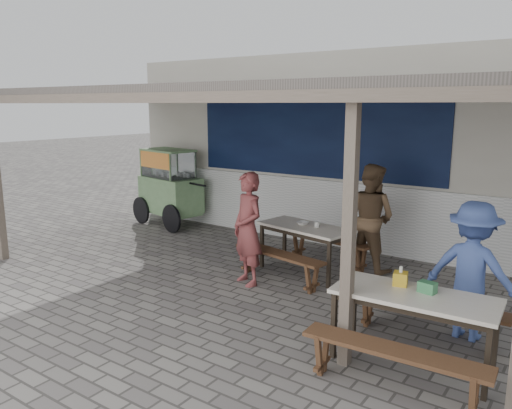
{
  "coord_description": "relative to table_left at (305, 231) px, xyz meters",
  "views": [
    {
      "loc": [
        4.27,
        -5.21,
        2.57
      ],
      "look_at": [
        0.0,
        0.9,
        1.08
      ],
      "focal_mm": 35.0,
      "sensor_mm": 36.0,
      "label": 1
    }
  ],
  "objects": [
    {
      "name": "bench_left_street",
      "position": [
        -0.11,
        -0.59,
        -0.33
      ],
      "size": [
        1.58,
        0.56,
        0.45
      ],
      "rotation": [
        0.0,
        0.0,
        -0.18
      ],
      "color": "brown",
      "rests_on": "ground"
    },
    {
      "name": "bench_right_wall",
      "position": [
        2.23,
        -1.2,
        -0.33
      ],
      "size": [
        1.68,
        0.36,
        0.45
      ],
      "rotation": [
        0.0,
        0.0,
        0.05
      ],
      "color": "brown",
      "rests_on": "ground"
    },
    {
      "name": "patron_street_side",
      "position": [
        -0.45,
        -0.88,
        0.15
      ],
      "size": [
        0.71,
        0.61,
        1.64
      ],
      "primitive_type": "imported",
      "rotation": [
        0.0,
        0.0,
        -0.43
      ],
      "color": "brown",
      "rests_on": "ground"
    },
    {
      "name": "back_wall",
      "position": [
        -0.65,
        2.28,
        1.05
      ],
      "size": [
        9.0,
        1.28,
        3.5
      ],
      "color": "beige",
      "rests_on": "ground"
    },
    {
      "name": "donation_box",
      "position": [
        2.35,
        -1.72,
        0.13
      ],
      "size": [
        0.18,
        0.14,
        0.11
      ],
      "primitive_type": "cube",
      "rotation": [
        0.0,
        0.0,
        -0.19
      ],
      "color": "#39804D",
      "rests_on": "table_right"
    },
    {
      "name": "bench_right_street",
      "position": [
        2.29,
        -2.47,
        -0.33
      ],
      "size": [
        1.68,
        0.36,
        0.45
      ],
      "rotation": [
        0.0,
        0.0,
        0.05
      ],
      "color": "brown",
      "rests_on": "ground"
    },
    {
      "name": "bench_left_wall",
      "position": [
        0.11,
        0.59,
        -0.33
      ],
      "size": [
        1.58,
        0.56,
        0.45
      ],
      "rotation": [
        0.0,
        0.0,
        -0.18
      ],
      "color": "brown",
      "rests_on": "ground"
    },
    {
      "name": "patron_wall_side",
      "position": [
        0.75,
        0.71,
        0.17
      ],
      "size": [
        0.92,
        0.78,
        1.69
      ],
      "primitive_type": "imported",
      "rotation": [
        0.0,
        0.0,
        2.96
      ],
      "color": "brown",
      "rests_on": "ground"
    },
    {
      "name": "vendor_cart",
      "position": [
        -3.96,
        1.09,
        0.22
      ],
      "size": [
        2.12,
        1.07,
        1.64
      ],
      "rotation": [
        0.0,
        0.0,
        -0.19
      ],
      "color": "#759C68",
      "rests_on": "ground"
    },
    {
      "name": "condiment_jar",
      "position": [
        0.18,
        0.03,
        0.12
      ],
      "size": [
        0.07,
        0.07,
        0.08
      ],
      "primitive_type": "cylinder",
      "color": "silver",
      "rests_on": "table_left"
    },
    {
      "name": "table_left",
      "position": [
        0.0,
        0.0,
        0.0
      ],
      "size": [
        1.55,
        0.91,
        0.75
      ],
      "rotation": [
        0.0,
        0.0,
        -0.18
      ],
      "color": "silver",
      "rests_on": "ground"
    },
    {
      "name": "warung_roof",
      "position": [
        -0.63,
        -0.4,
        2.04
      ],
      "size": [
        9.0,
        4.21,
        2.81
      ],
      "color": "#554F49",
      "rests_on": "ground"
    },
    {
      "name": "tissue_box",
      "position": [
        2.06,
        -1.67,
        0.15
      ],
      "size": [
        0.16,
        0.16,
        0.14
      ],
      "primitive_type": "cube",
      "rotation": [
        0.0,
        0.0,
        0.22
      ],
      "color": "gold",
      "rests_on": "table_right"
    },
    {
      "name": "table_right",
      "position": [
        2.26,
        -1.83,
        0.0
      ],
      "size": [
        1.6,
        0.75,
        0.75
      ],
      "rotation": [
        0.0,
        0.0,
        0.05
      ],
      "color": "silver",
      "rests_on": "ground"
    },
    {
      "name": "ground",
      "position": [
        -0.65,
        -1.3,
        -0.67
      ],
      "size": [
        60.0,
        60.0,
        0.0
      ],
      "primitive_type": "plane",
      "color": "slate",
      "rests_on": "ground"
    },
    {
      "name": "patron_right_table",
      "position": [
        2.58,
        -0.85,
        0.11
      ],
      "size": [
        1.05,
        0.67,
        1.55
      ],
      "primitive_type": "imported",
      "rotation": [
        0.0,
        0.0,
        3.05
      ],
      "color": "#435AA2",
      "rests_on": "ground"
    },
    {
      "name": "condiment_bowl",
      "position": [
        -0.08,
        0.05,
        0.1
      ],
      "size": [
        0.22,
        0.22,
        0.05
      ],
      "primitive_type": "imported",
      "rotation": [
        0.0,
        0.0,
        -0.23
      ],
      "color": "white",
      "rests_on": "table_left"
    }
  ]
}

